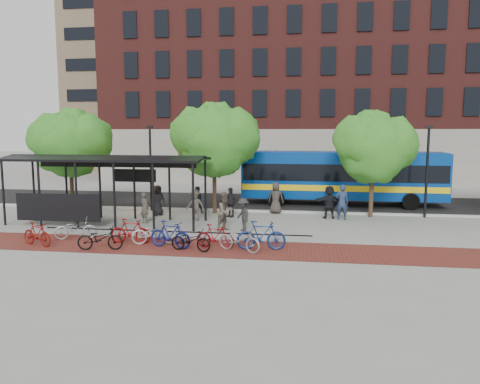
# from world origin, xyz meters

# --- Properties ---
(ground) EXTENTS (160.00, 160.00, 0.00)m
(ground) POSITION_xyz_m (0.00, 0.00, 0.00)
(ground) COLOR #9E9E99
(ground) RESTS_ON ground
(asphalt_street) EXTENTS (160.00, 8.00, 0.01)m
(asphalt_street) POSITION_xyz_m (0.00, 8.00, 0.01)
(asphalt_street) COLOR black
(asphalt_street) RESTS_ON ground
(curb) EXTENTS (160.00, 0.25, 0.12)m
(curb) POSITION_xyz_m (0.00, 4.00, 0.06)
(curb) COLOR #B7B7B2
(curb) RESTS_ON ground
(brick_strip) EXTENTS (24.00, 3.00, 0.01)m
(brick_strip) POSITION_xyz_m (-2.00, -5.00, 0.00)
(brick_strip) COLOR maroon
(brick_strip) RESTS_ON ground
(bike_rack_rail) EXTENTS (12.00, 0.05, 0.95)m
(bike_rack_rail) POSITION_xyz_m (-3.30, -4.10, 0.00)
(bike_rack_rail) COLOR black
(bike_rack_rail) RESTS_ON ground
(building_brick) EXTENTS (55.00, 14.00, 20.00)m
(building_brick) POSITION_xyz_m (10.00, 26.00, 10.00)
(building_brick) COLOR #5D2420
(building_brick) RESTS_ON ground
(building_tower) EXTENTS (22.00, 22.00, 30.00)m
(building_tower) POSITION_xyz_m (-16.00, 40.00, 15.00)
(building_tower) COLOR #7A664C
(building_tower) RESTS_ON ground
(bus_shelter) EXTENTS (10.60, 3.07, 3.60)m
(bus_shelter) POSITION_xyz_m (-8.13, -0.48, 3.00)
(bus_shelter) COLOR black
(bus_shelter) RESTS_ON ground
(tree_a) EXTENTS (4.90, 4.00, 6.18)m
(tree_a) POSITION_xyz_m (-11.91, 3.35, 4.24)
(tree_a) COLOR #382619
(tree_a) RESTS_ON ground
(tree_b) EXTENTS (5.15, 4.20, 6.47)m
(tree_b) POSITION_xyz_m (-2.90, 3.35, 4.46)
(tree_b) COLOR #382619
(tree_b) RESTS_ON ground
(tree_c) EXTENTS (4.66, 3.80, 5.92)m
(tree_c) POSITION_xyz_m (6.09, 3.35, 4.05)
(tree_c) COLOR #382619
(tree_c) RESTS_ON ground
(lamp_post_left) EXTENTS (0.35, 0.20, 5.12)m
(lamp_post_left) POSITION_xyz_m (-7.00, 3.60, 2.75)
(lamp_post_left) COLOR black
(lamp_post_left) RESTS_ON ground
(lamp_post_right) EXTENTS (0.35, 0.20, 5.12)m
(lamp_post_right) POSITION_xyz_m (9.00, 3.60, 2.75)
(lamp_post_right) COLOR black
(lamp_post_right) RESTS_ON ground
(bus) EXTENTS (13.00, 3.29, 3.49)m
(bus) POSITION_xyz_m (4.64, 7.62, 2.01)
(bus) COLOR #083B95
(bus) RESTS_ON ground
(bike_1) EXTENTS (1.75, 1.04, 1.01)m
(bike_1) POSITION_xyz_m (-8.82, -5.69, 0.51)
(bike_1) COLOR maroon
(bike_1) RESTS_ON ground
(bike_2) EXTENTS (1.94, 1.28, 0.97)m
(bike_2) POSITION_xyz_m (-7.84, -4.27, 0.48)
(bike_2) COLOR #98979A
(bike_2) RESTS_ON ground
(bike_4) EXTENTS (1.93, 0.98, 0.96)m
(bike_4) POSITION_xyz_m (-5.88, -5.95, 0.48)
(bike_4) COLOR black
(bike_4) RESTS_ON ground
(bike_5) EXTENTS (1.80, 0.53, 1.08)m
(bike_5) POSITION_xyz_m (-5.07, -4.68, 0.54)
(bike_5) COLOR maroon
(bike_5) RESTS_ON ground
(bike_6) EXTENTS (2.05, 1.14, 1.02)m
(bike_6) POSITION_xyz_m (-4.01, -4.68, 0.51)
(bike_6) COLOR #AFAFB2
(bike_6) RESTS_ON ground
(bike_7) EXTENTS (1.97, 1.00, 1.14)m
(bike_7) POSITION_xyz_m (-3.14, -5.22, 0.57)
(bike_7) COLOR navy
(bike_7) RESTS_ON ground
(bike_8) EXTENTS (1.79, 0.89, 0.90)m
(bike_8) POSITION_xyz_m (-2.18, -5.57, 0.45)
(bike_8) COLOR black
(bike_8) RESTS_ON ground
(bike_9) EXTENTS (1.73, 0.76, 1.01)m
(bike_9) POSITION_xyz_m (-1.28, -4.99, 0.50)
(bike_9) COLOR maroon
(bike_9) RESTS_ON ground
(bike_10) EXTENTS (2.00, 1.32, 0.99)m
(bike_10) POSITION_xyz_m (-0.22, -5.35, 0.50)
(bike_10) COLOR #939396
(bike_10) RESTS_ON ground
(bike_11) EXTENTS (2.06, 0.79, 1.21)m
(bike_11) POSITION_xyz_m (0.62, -4.98, 0.60)
(bike_11) COLOR navy
(bike_11) RESTS_ON ground
(pedestrian_0) EXTENTS (1.02, 0.97, 1.75)m
(pedestrian_0) POSITION_xyz_m (-6.08, 2.07, 0.88)
(pedestrian_0) COLOR black
(pedestrian_0) RESTS_ON ground
(pedestrian_1) EXTENTS (0.72, 0.66, 1.65)m
(pedestrian_1) POSITION_xyz_m (-6.05, -0.22, 0.82)
(pedestrian_1) COLOR #48423A
(pedestrian_1) RESTS_ON ground
(pedestrian_2) EXTENTS (0.93, 0.83, 1.59)m
(pedestrian_2) POSITION_xyz_m (-4.02, 3.10, 0.80)
(pedestrian_2) COLOR #1D3345
(pedestrian_2) RESTS_ON ground
(pedestrian_3) EXTENTS (1.21, 0.86, 1.71)m
(pedestrian_3) POSITION_xyz_m (-3.55, 0.78, 0.85)
(pedestrian_3) COLOR brown
(pedestrian_3) RESTS_ON ground
(pedestrian_4) EXTENTS (1.06, 0.86, 1.69)m
(pedestrian_4) POSITION_xyz_m (-1.85, 2.14, 0.84)
(pedestrian_4) COLOR black
(pedestrian_4) RESTS_ON ground
(pedestrian_5) EXTENTS (1.77, 0.79, 1.84)m
(pedestrian_5) POSITION_xyz_m (3.65, 2.54, 0.92)
(pedestrian_5) COLOR black
(pedestrian_5) RESTS_ON ground
(pedestrian_6) EXTENTS (0.96, 0.68, 1.85)m
(pedestrian_6) POSITION_xyz_m (0.60, 3.67, 0.93)
(pedestrian_6) COLOR #39332E
(pedestrian_6) RESTS_ON ground
(pedestrian_7) EXTENTS (0.74, 0.51, 1.95)m
(pedestrian_7) POSITION_xyz_m (4.32, 2.23, 0.97)
(pedestrian_7) COLOR navy
(pedestrian_7) RESTS_ON ground
(pedestrian_8) EXTENTS (1.12, 1.17, 1.90)m
(pedestrian_8) POSITION_xyz_m (-1.49, -1.50, 0.95)
(pedestrian_8) COLOR brown
(pedestrian_8) RESTS_ON ground
(pedestrian_9) EXTENTS (1.07, 1.20, 1.62)m
(pedestrian_9) POSITION_xyz_m (-0.62, -1.50, 0.81)
(pedestrian_9) COLOR #2B2B2B
(pedestrian_9) RESTS_ON ground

